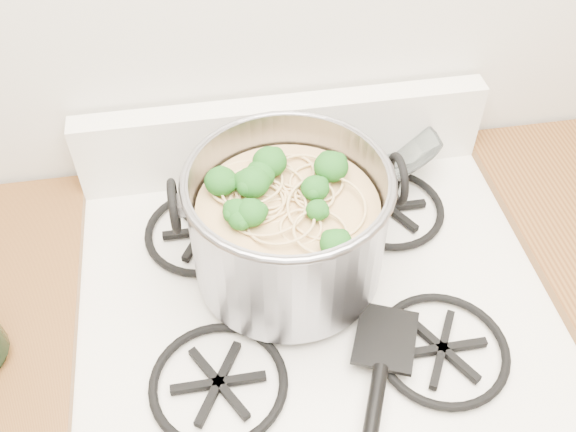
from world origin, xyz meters
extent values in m
cube|color=white|center=(0.00, 1.27, 0.41)|extent=(0.76, 0.65, 0.81)
cube|color=white|center=(0.00, 1.27, 0.88)|extent=(0.76, 0.65, 0.04)
cube|color=black|center=(0.00, 1.27, 0.91)|extent=(0.60, 0.56, 0.02)
cylinder|color=gray|center=(-0.04, 1.30, 1.02)|extent=(0.30, 0.30, 0.20)
torus|color=gray|center=(-0.04, 1.30, 1.12)|extent=(0.31, 0.31, 0.01)
torus|color=black|center=(-0.20, 1.30, 1.10)|extent=(0.01, 0.08, 0.08)
torus|color=black|center=(0.13, 1.30, 1.10)|extent=(0.01, 0.08, 0.08)
cylinder|color=tan|center=(-0.04, 1.30, 1.00)|extent=(0.28, 0.28, 0.14)
sphere|color=#195416|center=(-0.04, 1.30, 1.09)|extent=(0.04, 0.04, 0.04)
sphere|color=#195416|center=(-0.04, 1.30, 1.09)|extent=(0.04, 0.04, 0.04)
sphere|color=#195416|center=(-0.04, 1.30, 1.09)|extent=(0.04, 0.04, 0.04)
sphere|color=#195416|center=(-0.04, 1.30, 1.09)|extent=(0.04, 0.04, 0.04)
sphere|color=#195416|center=(-0.04, 1.30, 1.09)|extent=(0.04, 0.04, 0.04)
sphere|color=#195416|center=(-0.04, 1.30, 1.09)|extent=(0.04, 0.04, 0.04)
sphere|color=#195416|center=(-0.04, 1.30, 1.09)|extent=(0.04, 0.04, 0.04)
sphere|color=#195416|center=(-0.04, 1.30, 1.09)|extent=(0.04, 0.04, 0.04)
sphere|color=#195416|center=(-0.04, 1.30, 1.09)|extent=(0.04, 0.04, 0.04)
sphere|color=#195416|center=(-0.04, 1.30, 1.09)|extent=(0.04, 0.04, 0.04)
sphere|color=#195416|center=(-0.04, 1.30, 1.09)|extent=(0.04, 0.04, 0.04)
imported|color=white|center=(0.14, 1.54, 0.94)|extent=(0.14, 0.14, 0.03)
camera|label=1|loc=(-0.15, 0.65, 1.76)|focal=40.00mm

